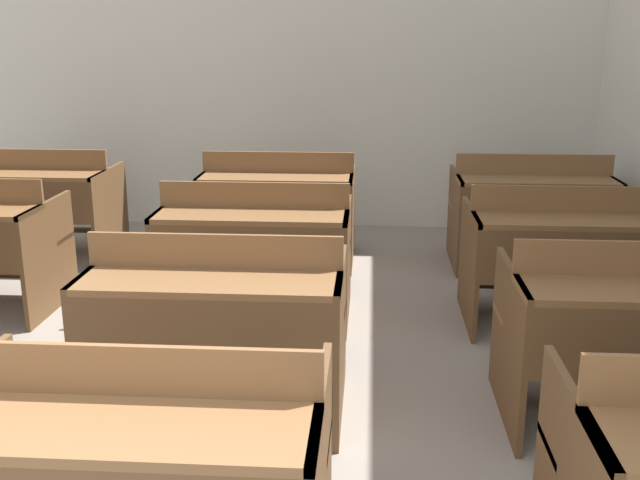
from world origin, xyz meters
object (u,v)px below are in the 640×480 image
object	(u,v)px
bench_third_center	(255,246)
bench_back_right	(531,207)
bench_back_center	(278,203)
bench_front_center	(132,469)
bench_third_right	(566,252)
wastepaper_bin	(560,219)
bench_back_left	(37,200)
bench_second_center	(217,318)

from	to	relation	value
bench_third_center	bench_back_right	distance (m)	2.24
bench_back_center	bench_front_center	bearing A→B (deg)	-89.84
bench_third_right	bench_back_center	xyz separation A→B (m)	(-1.86, 1.17, 0.00)
bench_third_center	wastepaper_bin	xyz separation A→B (m)	(2.30, 1.95, -0.27)
bench_third_right	bench_back_left	world-z (taller)	same
bench_back_right	wastepaper_bin	xyz separation A→B (m)	(0.41, 0.75, -0.27)
bench_second_center	bench_back_right	xyz separation A→B (m)	(1.88, 2.40, 0.00)
wastepaper_bin	bench_back_right	bearing A→B (deg)	-118.82
bench_front_center	bench_back_right	size ratio (longest dim) A/B	1.00
bench_third_center	bench_second_center	bearing A→B (deg)	-89.48
bench_third_right	bench_back_right	bearing A→B (deg)	88.23
bench_back_left	bench_back_right	world-z (taller)	same
bench_back_left	bench_back_right	bearing A→B (deg)	0.27
bench_second_center	bench_back_right	bearing A→B (deg)	51.96
bench_third_center	bench_back_left	bearing A→B (deg)	147.89
bench_front_center	wastepaper_bin	size ratio (longest dim) A/B	2.96
bench_third_center	bench_third_right	distance (m)	1.85
bench_third_right	bench_back_left	distance (m)	3.92
bench_back_left	wastepaper_bin	size ratio (longest dim) A/B	2.96
bench_third_right	bench_back_center	size ratio (longest dim) A/B	1.00
bench_third_right	bench_back_left	bearing A→B (deg)	162.56
bench_third_right	bench_back_right	xyz separation A→B (m)	(0.04, 1.19, 0.00)
bench_front_center	bench_back_left	distance (m)	4.07
bench_back_center	wastepaper_bin	bearing A→B (deg)	18.39
bench_second_center	bench_third_right	xyz separation A→B (m)	(1.84, 1.21, 0.00)
bench_third_center	bench_third_right	size ratio (longest dim) A/B	1.00
bench_third_center	bench_back_center	size ratio (longest dim) A/B	1.00
bench_second_center	bench_back_right	world-z (taller)	same
bench_front_center	bench_third_center	bearing A→B (deg)	90.11
bench_front_center	bench_back_right	xyz separation A→B (m)	(1.88, 3.62, 0.00)
bench_third_right	bench_third_center	bearing A→B (deg)	-179.66
bench_back_right	bench_back_center	bearing A→B (deg)	-179.40
bench_third_right	bench_back_left	xyz separation A→B (m)	(-3.74, 1.18, 0.00)
bench_second_center	wastepaper_bin	bearing A→B (deg)	53.97
bench_front_center	bench_back_right	world-z (taller)	same
bench_second_center	bench_third_right	size ratio (longest dim) A/B	1.00
bench_second_center	bench_back_left	distance (m)	3.05
bench_back_right	wastepaper_bin	size ratio (longest dim) A/B	2.96
bench_third_right	bench_back_right	size ratio (longest dim) A/B	1.00
bench_front_center	bench_back_center	world-z (taller)	same
bench_second_center	bench_back_center	bearing A→B (deg)	90.40
bench_front_center	wastepaper_bin	distance (m)	4.94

